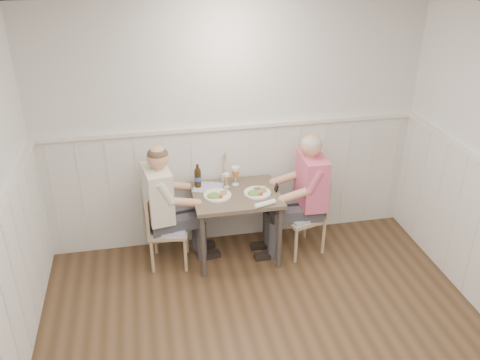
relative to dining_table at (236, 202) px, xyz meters
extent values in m
cube|color=silver|center=(0.04, 0.41, 0.65)|extent=(4.00, 0.04, 2.60)
cube|color=white|center=(0.04, -1.84, 1.94)|extent=(4.00, 4.50, 0.02)
cube|color=silver|center=(0.04, 0.39, 0.00)|extent=(3.98, 0.03, 1.30)
cube|color=silver|center=(0.04, 0.38, 0.67)|extent=(3.98, 0.06, 0.04)
cube|color=#4F473C|center=(0.00, 0.00, 0.08)|extent=(0.87, 0.70, 0.04)
cylinder|color=#3F3833|center=(-0.39, -0.30, -0.29)|extent=(0.05, 0.05, 0.71)
cylinder|color=#3F3833|center=(-0.39, 0.30, -0.29)|extent=(0.05, 0.05, 0.71)
cylinder|color=#3F3833|center=(0.39, -0.30, -0.29)|extent=(0.05, 0.05, 0.71)
cylinder|color=#3F3833|center=(0.39, 0.30, -0.29)|extent=(0.05, 0.05, 0.71)
cube|color=tan|center=(0.70, -0.04, -0.23)|extent=(0.50, 0.50, 0.04)
cube|color=#5767B4|center=(0.70, -0.04, -0.20)|extent=(0.45, 0.45, 0.03)
cube|color=tan|center=(0.88, 0.01, 0.00)|extent=(0.14, 0.40, 0.43)
cylinder|color=tan|center=(0.92, -0.16, -0.45)|extent=(0.03, 0.03, 0.40)
cylinder|color=tan|center=(0.58, -0.25, -0.45)|extent=(0.03, 0.03, 0.40)
cylinder|color=tan|center=(0.82, 0.18, -0.45)|extent=(0.03, 0.03, 0.40)
cylinder|color=tan|center=(0.48, 0.08, -0.45)|extent=(0.03, 0.03, 0.40)
cube|color=tan|center=(-0.70, 0.01, -0.25)|extent=(0.44, 0.44, 0.04)
cube|color=#5767B4|center=(-0.70, 0.01, -0.21)|extent=(0.40, 0.40, 0.03)
cube|color=tan|center=(-0.87, 0.03, -0.02)|extent=(0.08, 0.39, 0.41)
cylinder|color=tan|center=(-0.84, 0.20, -0.46)|extent=(0.03, 0.03, 0.38)
cylinder|color=tan|center=(-0.51, 0.15, -0.46)|extent=(0.03, 0.03, 0.38)
cylinder|color=tan|center=(-0.89, -0.13, -0.46)|extent=(0.03, 0.03, 0.38)
cylinder|color=tan|center=(-0.56, -0.18, -0.46)|extent=(0.03, 0.03, 0.38)
cube|color=#3F3F47|center=(0.76, -0.04, -0.42)|extent=(0.44, 0.40, 0.44)
cube|color=#3F3F47|center=(0.56, -0.04, -0.14)|extent=(0.42, 0.36, 0.13)
cube|color=#D96795|center=(0.76, -0.04, 0.19)|extent=(0.25, 0.44, 0.54)
sphere|color=tan|center=(0.76, -0.04, 0.58)|extent=(0.22, 0.22, 0.22)
sphere|color=#A5A5A0|center=(0.76, -0.04, 0.61)|extent=(0.21, 0.21, 0.21)
cube|color=black|center=(0.40, -0.03, 0.19)|extent=(0.02, 0.07, 0.13)
cube|color=#3F3F47|center=(-0.76, 0.02, -0.43)|extent=(0.48, 0.45, 0.44)
cube|color=#3F3F47|center=(-0.57, 0.05, -0.15)|extent=(0.46, 0.41, 0.13)
cube|color=white|center=(-0.76, 0.02, 0.17)|extent=(0.30, 0.46, 0.53)
sphere|color=tan|center=(-0.76, 0.02, 0.56)|extent=(0.21, 0.21, 0.21)
sphere|color=#4C3828|center=(-0.76, 0.02, 0.59)|extent=(0.20, 0.20, 0.20)
cylinder|color=white|center=(0.21, -0.05, 0.11)|extent=(0.27, 0.27, 0.02)
ellipsoid|color=#3F722D|center=(0.17, -0.08, 0.15)|extent=(0.13, 0.11, 0.05)
sphere|color=tan|center=(0.27, -0.04, 0.14)|extent=(0.04, 0.04, 0.04)
cube|color=brown|center=(0.23, 0.01, 0.13)|extent=(0.08, 0.05, 0.01)
cylinder|color=white|center=(0.28, 0.01, 0.14)|extent=(0.06, 0.06, 0.03)
cylinder|color=white|center=(-0.19, -0.02, 0.11)|extent=(0.28, 0.28, 0.02)
ellipsoid|color=#3F722D|center=(-0.24, -0.05, 0.15)|extent=(0.14, 0.11, 0.05)
sphere|color=tan|center=(-0.13, -0.01, 0.14)|extent=(0.04, 0.04, 0.04)
cylinder|color=silver|center=(0.03, 0.18, 0.11)|extent=(0.07, 0.07, 0.01)
cylinder|color=silver|center=(0.03, 0.18, 0.16)|extent=(0.01, 0.01, 0.09)
cone|color=orange|center=(0.03, 0.18, 0.23)|extent=(0.08, 0.08, 0.08)
cylinder|color=silver|center=(0.03, 0.18, 0.29)|extent=(0.08, 0.08, 0.03)
cylinder|color=silver|center=(-0.07, 0.15, 0.11)|extent=(0.05, 0.05, 0.01)
cylinder|color=silver|center=(-0.07, 0.15, 0.14)|extent=(0.01, 0.01, 0.07)
cone|color=orange|center=(-0.07, 0.15, 0.20)|extent=(0.06, 0.06, 0.06)
cylinder|color=silver|center=(-0.07, 0.15, 0.25)|extent=(0.06, 0.06, 0.03)
cylinder|color=black|center=(-0.36, 0.21, 0.20)|extent=(0.07, 0.07, 0.18)
cone|color=black|center=(-0.36, 0.21, 0.31)|extent=(0.07, 0.07, 0.04)
cylinder|color=black|center=(-0.36, 0.21, 0.34)|extent=(0.03, 0.03, 0.03)
cylinder|color=#305DA2|center=(-0.36, 0.21, 0.20)|extent=(0.07, 0.07, 0.05)
cylinder|color=white|center=(0.22, -0.31, 0.13)|extent=(0.23, 0.12, 0.05)
cylinder|color=silver|center=(-0.08, 0.30, 0.14)|extent=(0.04, 0.04, 0.07)
cylinder|color=tan|center=(-0.08, 0.30, 0.27)|extent=(0.02, 0.02, 0.24)
cone|color=tan|center=(-0.08, 0.30, 0.41)|extent=(0.03, 0.03, 0.08)
cube|color=#5767B4|center=(-0.26, 0.18, 0.11)|extent=(0.36, 0.32, 0.01)
camera|label=1|loc=(-0.84, -4.43, 2.55)|focal=38.00mm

